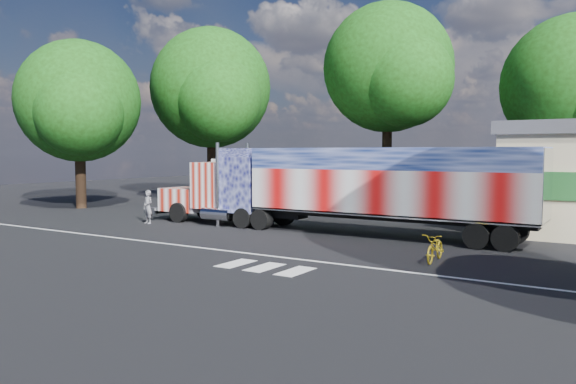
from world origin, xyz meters
The scene contains 10 objects.
ground centered at (0.00, 0.00, 0.00)m, with size 100.00×100.00×0.00m, color black.
lane_markings centered at (1.71, -3.77, 0.01)m, with size 30.00×2.67×0.01m.
semi_truck centered at (2.32, 3.74, 2.22)m, with size 20.27×3.20×4.32m.
coach_bus centered at (-4.54, 10.84, 1.76)m, with size 11.65×2.71×3.39m.
woman centered at (-7.89, 1.39, 0.90)m, with size 0.66×0.43×1.80m, color slate.
bicycle centered at (8.49, -0.82, 0.50)m, with size 0.66×1.91×1.00m, color gold.
tree_w_a centered at (-17.93, 4.92, 7.25)m, with size 8.64×8.23×11.42m.
tree_n_mid centered at (-1.04, 18.29, 9.83)m, with size 9.72×9.25×14.52m.
tree_nw_a centered at (-14.77, 15.03, 8.91)m, with size 10.04×9.56×13.75m.
tree_ne_a centered at (10.99, 18.06, 7.81)m, with size 8.92×8.50×12.12m.
Camera 1 is at (14.47, -19.94, 3.80)m, focal length 35.00 mm.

